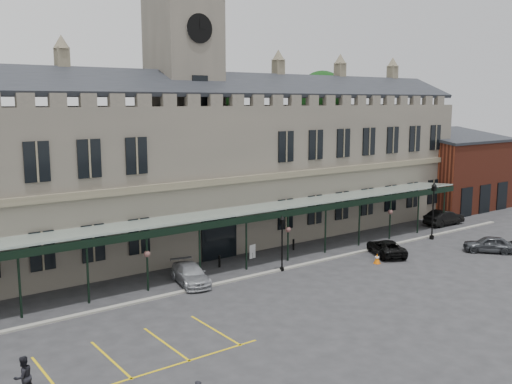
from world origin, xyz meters
TOP-DOWN VIEW (x-y plane):
  - ground at (0.00, 0.00)m, footprint 140.00×140.00m
  - station_building at (0.00, 15.91)m, footprint 60.00×10.36m
  - clock_tower at (0.00, 16.00)m, footprint 5.60×5.60m
  - canopy at (0.00, 7.46)m, footprint 50.00×4.10m
  - brick_annex at (34.00, 12.97)m, footprint 12.40×8.36m
  - kerb at (0.00, 5.50)m, footprint 60.00×0.40m
  - parking_markings at (-14.00, -1.50)m, footprint 16.00×6.00m
  - tree_behind_mid at (8.00, 25.00)m, footprint 6.00×6.00m
  - tree_behind_right at (24.00, 25.00)m, footprint 6.00×6.00m
  - lamp_post_mid at (1.92, 5.37)m, footprint 0.39×0.39m
  - lamp_post_right at (19.01, 4.85)m, footprint 0.49×0.49m
  - traffic_cone at (9.01, 2.48)m, footprint 0.49×0.49m
  - sign_board at (2.18, 9.40)m, footprint 0.64×0.15m
  - bollard_left at (-1.28, 8.91)m, footprint 0.17×0.17m
  - bollard_right at (6.46, 9.41)m, footprint 0.17×0.17m
  - car_taxi at (-5.00, 6.81)m, footprint 2.80×4.87m
  - car_van at (11.45, 3.71)m, footprint 3.95×5.00m
  - car_right_a at (19.00, -0.80)m, footprint 3.87×4.13m
  - car_right_b at (25.00, 7.82)m, footprint 4.68×1.72m
  - person_b at (-18.30, -2.16)m, footprint 1.04×0.92m

SIDE VIEW (x-z plane):
  - ground at x=0.00m, z-range 0.00..0.00m
  - parking_markings at x=-14.00m, z-range -0.01..0.01m
  - kerb at x=0.00m, z-range 0.00..0.12m
  - traffic_cone at x=9.01m, z-range -0.01..0.77m
  - bollard_left at x=-1.28m, z-range 0.00..0.93m
  - bollard_right at x=6.46m, z-range 0.00..0.94m
  - sign_board at x=2.18m, z-range -0.01..1.09m
  - car_van at x=11.45m, z-range 0.00..1.26m
  - car_taxi at x=-5.00m, z-range 0.00..1.33m
  - car_right_a at x=19.00m, z-range 0.00..1.38m
  - car_right_b at x=25.00m, z-range 0.00..1.53m
  - person_b at x=-18.30m, z-range 0.00..1.79m
  - canopy at x=0.00m, z-range 0.25..4.55m
  - lamp_post_mid at x=1.92m, z-range 0.39..4.54m
  - lamp_post_right at x=19.01m, z-range 0.48..5.69m
  - brick_annex at x=34.00m, z-range -0.46..8.77m
  - station_building at x=0.00m, z-range -2.18..15.12m
  - tree_behind_mid at x=8.00m, z-range 4.81..20.81m
  - tree_behind_right at x=24.00m, z-range 4.81..20.81m
  - clock_tower at x=0.00m, z-range 0.71..25.51m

